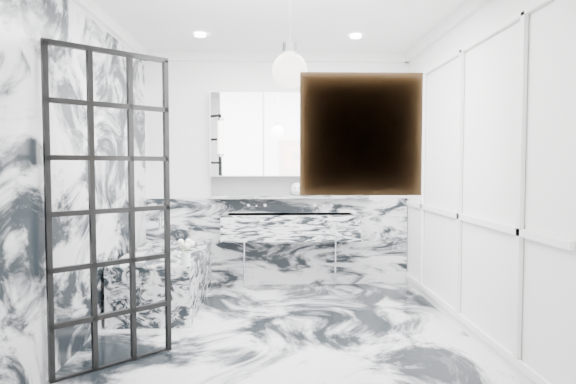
{
  "coord_description": "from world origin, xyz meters",
  "views": [
    {
      "loc": [
        -0.08,
        -4.45,
        1.44
      ],
      "look_at": [
        0.09,
        0.5,
        1.19
      ],
      "focal_mm": 32.0,
      "sensor_mm": 36.0,
      "label": 1
    }
  ],
  "objects_px": {
    "bathtub": "(166,278)",
    "trough_sink": "(290,227)",
    "crittall_door": "(112,211)",
    "mirror_cabinet": "(290,135)"
  },
  "relations": [
    {
      "from": "bathtub",
      "to": "trough_sink",
      "type": "bearing_deg",
      "value": 26.48
    },
    {
      "from": "crittall_door",
      "to": "trough_sink",
      "type": "bearing_deg",
      "value": 17.54
    },
    {
      "from": "crittall_door",
      "to": "mirror_cabinet",
      "type": "relative_size",
      "value": 1.18
    },
    {
      "from": "crittall_door",
      "to": "bathtub",
      "type": "distance_m",
      "value": 1.86
    },
    {
      "from": "crittall_door",
      "to": "bathtub",
      "type": "bearing_deg",
      "value": 46.76
    },
    {
      "from": "mirror_cabinet",
      "to": "bathtub",
      "type": "xyz_separation_m",
      "value": [
        -1.32,
        -0.83,
        -1.54
      ]
    },
    {
      "from": "mirror_cabinet",
      "to": "bathtub",
      "type": "distance_m",
      "value": 2.2
    },
    {
      "from": "mirror_cabinet",
      "to": "bathtub",
      "type": "height_order",
      "value": "mirror_cabinet"
    },
    {
      "from": "crittall_door",
      "to": "mirror_cabinet",
      "type": "height_order",
      "value": "mirror_cabinet"
    },
    {
      "from": "mirror_cabinet",
      "to": "bathtub",
      "type": "relative_size",
      "value": 1.15
    }
  ]
}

